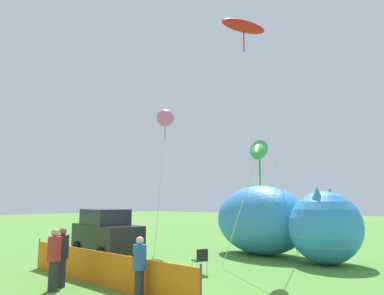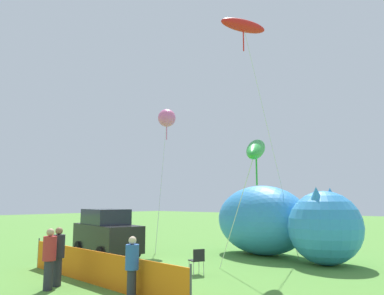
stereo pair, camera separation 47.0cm
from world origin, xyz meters
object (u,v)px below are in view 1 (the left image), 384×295
Objects in this scene: kite_green_fish at (259,149)px; kite_red_lizard at (244,27)px; folding_chair at (201,259)px; spectator_in_black_shirt at (62,254)px; parked_car at (106,233)px; spectator_in_green_shirt at (54,257)px; inflatable_cat at (277,223)px; kite_pink_octopus at (165,118)px; spectator_in_red_shirt at (139,265)px.

kite_red_lizard is (-2.40, 3.13, 6.59)m from kite_green_fish.
folding_chair is 0.50× the size of spectator_in_black_shirt.
parked_car is 0.90× the size of kite_green_fish.
spectator_in_green_shirt is 1.00× the size of spectator_in_black_shirt.
parked_car is at bearing 130.12° from spectator_in_black_shirt.
folding_chair is 5.66m from inflatable_cat.
spectator_in_black_shirt is (-0.29, 0.45, -0.00)m from spectator_in_green_shirt.
spectator_in_green_shirt is at bearing -123.79° from kite_green_fish.
parked_car is 2.60× the size of spectator_in_black_shirt.
spectator_in_green_shirt reaches higher than spectator_in_black_shirt.
inflatable_cat is 10.09m from spectator_in_black_shirt.
parked_car is 0.58× the size of kite_pink_octopus.
kite_pink_octopus reaches higher than spectator_in_green_shirt.
inflatable_cat is at bearing 78.40° from spectator_in_green_shirt.
spectator_in_black_shirt is 13.15m from kite_red_lizard.
kite_green_fish is (3.77, 5.64, 3.46)m from spectator_in_green_shirt.
folding_chair is 0.11× the size of kite_pink_octopus.
kite_red_lizard is at bearing 78.68° from spectator_in_black_shirt.
spectator_in_green_shirt reaches higher than spectator_in_red_shirt.
kite_green_fish is 0.45× the size of kite_red_lizard.
kite_pink_octopus reaches higher than spectator_in_black_shirt.
kite_green_fish is 0.65× the size of kite_pink_octopus.
inflatable_cat is at bearing 93.91° from spectator_in_red_shirt.
spectator_in_black_shirt is at bearing 122.80° from spectator_in_green_shirt.
spectator_in_black_shirt is at bearing -65.07° from kite_pink_octopus.
kite_red_lizard reaches higher than spectator_in_black_shirt.
parked_car is at bearing -128.63° from inflatable_cat.
spectator_in_green_shirt is 12.30m from kite_pink_octopus.
folding_chair is at bearing 6.41° from parked_car.
kite_pink_octopus is (-4.19, 9.02, 6.45)m from spectator_in_black_shirt.
spectator_in_red_shirt is (2.74, 0.86, -0.07)m from spectator_in_green_shirt.
inflatable_cat is 5.68m from kite_green_fish.
spectator_in_red_shirt is (0.90, -3.82, 0.35)m from folding_chair.
kite_red_lizard is (-1.37, 7.91, 10.12)m from spectator_in_red_shirt.
folding_chair is 10.50m from kite_pink_octopus.
spectator_in_black_shirt is at bearing 88.23° from folding_chair.
spectator_in_green_shirt is at bearing -37.93° from parked_car.
folding_chair is 3.94m from spectator_in_red_shirt.
spectator_in_black_shirt is 7.45m from kite_green_fish.
inflatable_cat reaches higher than spectator_in_red_shirt.
kite_pink_octopus reaches higher than kite_green_fish.
spectator_in_green_shirt is (-2.10, -10.24, -0.57)m from inflatable_cat.
folding_chair is 4.45m from kite_green_fish.
spectator_in_red_shirt is at bearing -50.01° from kite_pink_octopus.
spectator_in_red_shirt is 3.06m from spectator_in_black_shirt.
folding_chair is at bearing -78.28° from inflatable_cat.
kite_green_fish is at bearing 56.21° from spectator_in_green_shirt.
kite_pink_octopus is (-7.22, 8.61, 6.52)m from spectator_in_red_shirt.
kite_green_fish is (1.03, 4.79, 3.53)m from spectator_in_red_shirt.
spectator_in_red_shirt is at bearing 7.62° from spectator_in_black_shirt.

